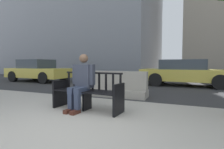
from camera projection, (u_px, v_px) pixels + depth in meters
ground_plane at (61, 132)px, 2.77m from camera, size 200.00×200.00×0.00m
street_asphalt at (154, 81)px, 10.77m from camera, size 120.00×12.00×0.01m
street_bench at (88, 93)px, 4.11m from camera, size 1.72×0.64×0.88m
seated_person at (82, 81)px, 4.10m from camera, size 0.59×0.74×1.31m
jersey_barrier_centre at (117, 86)px, 5.78m from camera, size 2.01×0.72×0.84m
car_taxi_near at (185, 73)px, 8.59m from camera, size 4.38×2.02×1.29m
car_sedan_mid at (38, 71)px, 10.77m from camera, size 4.05×1.93×1.35m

